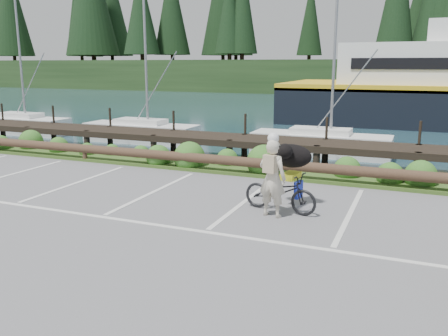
# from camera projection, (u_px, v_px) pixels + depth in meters

# --- Properties ---
(ground) EXTENTS (72.00, 72.00, 0.00)m
(ground) POSITION_uv_depth(u_px,v_px,m) (213.00, 226.00, 10.15)
(ground) COLOR #605F62
(harbor_backdrop) EXTENTS (170.00, 160.00, 30.00)m
(harbor_backdrop) POSITION_uv_depth(u_px,v_px,m) (399.00, 84.00, 80.91)
(harbor_backdrop) COLOR #1B3842
(harbor_backdrop) RESTS_ON ground
(vegetation_strip) EXTENTS (34.00, 1.60, 0.10)m
(vegetation_strip) POSITION_uv_depth(u_px,v_px,m) (280.00, 172.00, 14.93)
(vegetation_strip) COLOR #3D5B21
(vegetation_strip) RESTS_ON ground
(log_rail) EXTENTS (32.00, 0.30, 0.60)m
(log_rail) POSITION_uv_depth(u_px,v_px,m) (274.00, 179.00, 14.31)
(log_rail) COLOR #443021
(log_rail) RESTS_ON ground
(bicycle) EXTENTS (1.89, 0.93, 0.95)m
(bicycle) POSITION_uv_depth(u_px,v_px,m) (280.00, 192.00, 11.08)
(bicycle) COLOR black
(bicycle) RESTS_ON ground
(cyclist) EXTENTS (0.71, 0.53, 1.78)m
(cyclist) POSITION_uv_depth(u_px,v_px,m) (272.00, 178.00, 10.64)
(cyclist) COLOR beige
(cyclist) RESTS_ON ground
(dog) EXTENTS (0.65, 1.06, 0.57)m
(dog) POSITION_uv_depth(u_px,v_px,m) (291.00, 156.00, 11.39)
(dog) COLOR black
(dog) RESTS_ON bicycle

